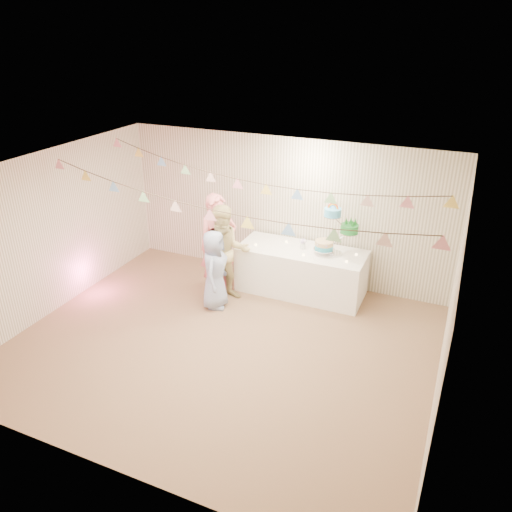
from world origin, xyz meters
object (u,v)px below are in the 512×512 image
at_px(person_child, 215,270).
at_px(table, 301,271).
at_px(cake_stand, 336,235).
at_px(person_adult_b, 226,254).
at_px(person_adult_a, 218,245).

bearing_deg(person_child, table, -60.45).
bearing_deg(cake_stand, person_adult_b, -154.36).
relative_size(cake_stand, person_child, 0.62).
xyz_separation_m(table, person_adult_b, (-1.09, -0.74, 0.44)).
bearing_deg(table, cake_stand, 5.19).
distance_m(cake_stand, person_adult_b, 1.84).
distance_m(person_adult_b, person_child, 0.34).
relative_size(cake_stand, person_adult_b, 0.49).
bearing_deg(person_adult_a, table, -23.28).
bearing_deg(person_child, person_adult_b, -24.58).
height_order(person_adult_b, person_child, person_adult_b).
height_order(cake_stand, person_adult_b, person_adult_b).
xyz_separation_m(person_adult_a, person_adult_b, (0.22, -0.15, -0.06)).
height_order(cake_stand, person_adult_a, person_adult_a).
relative_size(person_adult_a, person_child, 1.34).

